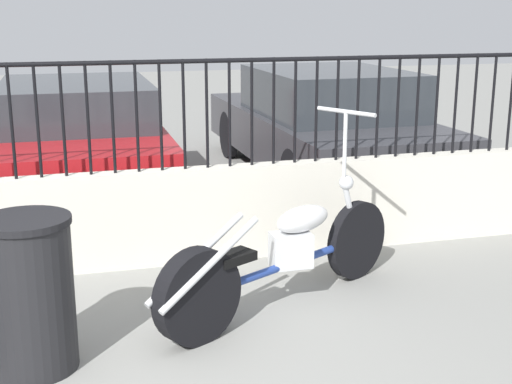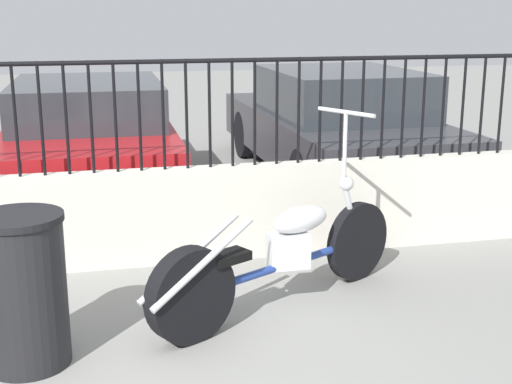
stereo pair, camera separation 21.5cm
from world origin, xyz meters
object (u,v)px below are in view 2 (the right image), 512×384
at_px(car_dark_grey, 336,124).
at_px(trash_bin, 24,290).
at_px(car_red, 90,135).
at_px(motorcycle_blue, 271,259).

bearing_deg(car_dark_grey, trash_bin, 140.12).
bearing_deg(car_dark_grey, car_red, 89.46).
bearing_deg(motorcycle_blue, trash_bin, 165.71).
distance_m(motorcycle_blue, trash_bin, 1.62).
xyz_separation_m(car_red, car_dark_grey, (2.91, 0.02, 0.02)).
height_order(motorcycle_blue, trash_bin, motorcycle_blue).
relative_size(motorcycle_blue, car_dark_grey, 0.45).
xyz_separation_m(motorcycle_blue, car_dark_grey, (1.74, 3.70, 0.29)).
relative_size(car_red, car_dark_grey, 0.99).
bearing_deg(car_red, trash_bin, 174.93).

